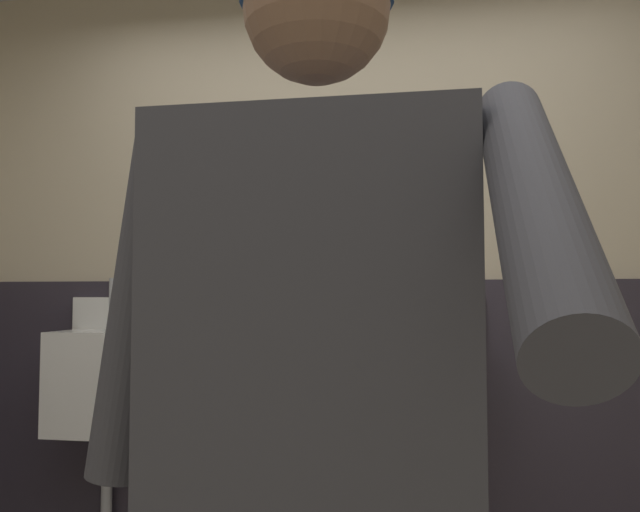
{
  "coord_description": "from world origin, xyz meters",
  "views": [
    {
      "loc": [
        0.39,
        -1.41,
        1.15
      ],
      "look_at": [
        0.1,
        0.16,
        1.25
      ],
      "focal_mm": 36.97,
      "sensor_mm": 36.0,
      "label": 1
    }
  ],
  "objects": [
    {
      "name": "wall_back",
      "position": [
        0.0,
        1.57,
        1.33
      ],
      "size": [
        4.93,
        0.12,
        2.65
      ],
      "primitive_type": "cube",
      "color": "beige",
      "rests_on": "ground_plane"
    },
    {
      "name": "wainscot_band_back",
      "position": [
        0.0,
        1.49,
        0.61
      ],
      "size": [
        4.33,
        0.03,
        1.23
      ],
      "primitive_type": "cube",
      "color": "#2D2833",
      "rests_on": "ground_plane"
    },
    {
      "name": "urinal_left",
      "position": [
        -1.12,
        1.35,
        0.78
      ],
      "size": [
        0.4,
        0.34,
        1.24
      ],
      "color": "white",
      "rests_on": "ground_plane"
    },
    {
      "name": "urinal_middle",
      "position": [
        -0.37,
        1.35,
        0.78
      ],
      "size": [
        0.4,
        0.34,
        1.24
      ],
      "color": "white",
      "rests_on": "ground_plane"
    },
    {
      "name": "urinal_right",
      "position": [
        0.38,
        1.35,
        0.78
      ],
      "size": [
        0.4,
        0.34,
        1.24
      ],
      "color": "white",
      "rests_on": "ground_plane"
    },
    {
      "name": "privacy_divider_panel",
      "position": [
        -0.75,
        1.28,
        0.95
      ],
      "size": [
        0.04,
        0.4,
        0.9
      ],
      "primitive_type": "cube",
      "color": "#4C4C51"
    },
    {
      "name": "person",
      "position": [
        0.21,
        -0.45,
        1.02
      ],
      "size": [
        0.69,
        0.6,
        1.7
      ],
      "color": "#2D3342",
      "rests_on": "ground_plane"
    }
  ]
}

